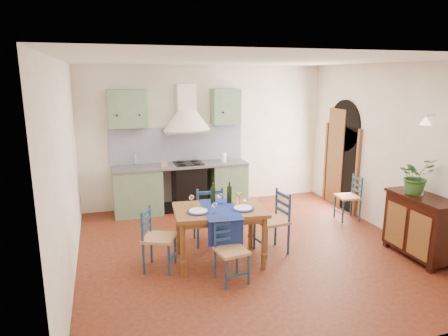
{
  "coord_description": "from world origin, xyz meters",
  "views": [
    {
      "loc": [
        -2.05,
        -5.28,
        2.61
      ],
      "look_at": [
        -0.31,
        0.3,
        1.24
      ],
      "focal_mm": 32.0,
      "sensor_mm": 36.0,
      "label": 1
    }
  ],
  "objects_px": {
    "chair_near": "(231,251)",
    "potted_plant": "(416,176)",
    "sideboard": "(420,224)",
    "dining_table": "(220,215)"
  },
  "relations": [
    {
      "from": "sideboard",
      "to": "potted_plant",
      "type": "relative_size",
      "value": 1.97
    },
    {
      "from": "dining_table",
      "to": "chair_near",
      "type": "distance_m",
      "value": 0.63
    },
    {
      "from": "sideboard",
      "to": "potted_plant",
      "type": "xyz_separation_m",
      "value": [
        -0.04,
        0.13,
        0.69
      ]
    },
    {
      "from": "dining_table",
      "to": "potted_plant",
      "type": "height_order",
      "value": "potted_plant"
    },
    {
      "from": "sideboard",
      "to": "dining_table",
      "type": "bearing_deg",
      "value": 165.37
    },
    {
      "from": "sideboard",
      "to": "potted_plant",
      "type": "bearing_deg",
      "value": 109.24
    },
    {
      "from": "dining_table",
      "to": "potted_plant",
      "type": "distance_m",
      "value": 2.86
    },
    {
      "from": "chair_near",
      "to": "potted_plant",
      "type": "distance_m",
      "value": 2.89
    },
    {
      "from": "chair_near",
      "to": "sideboard",
      "type": "distance_m",
      "value": 2.83
    },
    {
      "from": "chair_near",
      "to": "potted_plant",
      "type": "bearing_deg",
      "value": -0.83
    }
  ]
}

